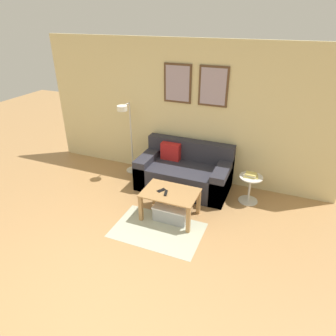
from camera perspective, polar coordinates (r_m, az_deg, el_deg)
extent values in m
plane|color=tan|center=(3.84, -15.97, -23.20)|extent=(16.00, 16.00, 0.00)
cube|color=beige|center=(5.60, 2.87, 10.52)|extent=(5.60, 0.06, 2.55)
cube|color=#513823|center=(5.46, 1.84, 15.80)|extent=(0.51, 0.02, 0.68)
cube|color=#A393A8|center=(5.46, 1.80, 15.78)|extent=(0.44, 0.01, 0.61)
cube|color=#513823|center=(5.28, 8.63, 15.10)|extent=(0.51, 0.02, 0.68)
cube|color=#A393A8|center=(5.27, 8.60, 15.08)|extent=(0.44, 0.01, 0.61)
cube|color=#B2B79E|center=(4.60, -1.97, -11.71)|extent=(1.33, 0.87, 0.01)
cube|color=#2D2D38|center=(5.50, 3.02, -1.71)|extent=(1.64, 0.88, 0.45)
cube|color=#2D2D38|center=(5.61, 4.29, 3.53)|extent=(1.64, 0.20, 0.37)
cube|color=#2D2D38|center=(5.71, -3.61, 0.12)|extent=(0.24, 0.88, 0.57)
cube|color=#2D2D38|center=(5.32, 10.19, -2.52)|extent=(0.24, 0.88, 0.57)
cube|color=red|center=(5.57, 0.52, 3.18)|extent=(0.36, 0.14, 0.32)
cube|color=#AD7F4C|center=(4.62, 0.43, -4.73)|extent=(0.85, 0.58, 0.02)
cube|color=#AD7F4C|center=(4.69, -5.20, -7.64)|extent=(0.06, 0.06, 0.44)
cube|color=#AD7F4C|center=(4.44, 3.89, -9.85)|extent=(0.06, 0.06, 0.44)
cube|color=#AD7F4C|center=(5.07, -2.59, -4.61)|extent=(0.06, 0.06, 0.44)
cube|color=#AD7F4C|center=(4.84, 5.84, -6.44)|extent=(0.06, 0.06, 0.44)
cube|color=#9EA3A8|center=(4.75, 0.72, -8.52)|extent=(0.52, 0.32, 0.23)
cube|color=silver|center=(4.68, 0.73, -7.30)|extent=(0.55, 0.35, 0.02)
cylinder|color=silver|center=(6.24, -6.62, -0.36)|extent=(0.28, 0.28, 0.02)
cylinder|color=silver|center=(5.95, -6.99, 5.70)|extent=(0.03, 0.03, 1.40)
cylinder|color=silver|center=(5.61, -8.07, 11.87)|extent=(0.02, 0.27, 0.02)
cylinder|color=white|center=(5.51, -8.74, 11.20)|extent=(0.19, 0.19, 0.09)
cylinder|color=silver|center=(5.41, 14.95, -6.00)|extent=(0.33, 0.33, 0.01)
cylinder|color=silver|center=(5.29, 15.26, -3.90)|extent=(0.04, 0.04, 0.45)
cylinder|color=silver|center=(5.17, 15.57, -1.69)|extent=(0.39, 0.39, 0.02)
cube|color=#D8C666|center=(5.18, 15.48, -1.45)|extent=(0.25, 0.20, 0.02)
cube|color=silver|center=(5.16, 15.36, -1.24)|extent=(0.21, 0.14, 0.02)
cube|color=#D8C666|center=(5.15, 15.51, -1.08)|extent=(0.18, 0.15, 0.02)
cube|color=black|center=(4.57, -0.41, -4.78)|extent=(0.08, 0.16, 0.02)
cube|color=black|center=(4.65, -1.27, -4.27)|extent=(0.13, 0.15, 0.01)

